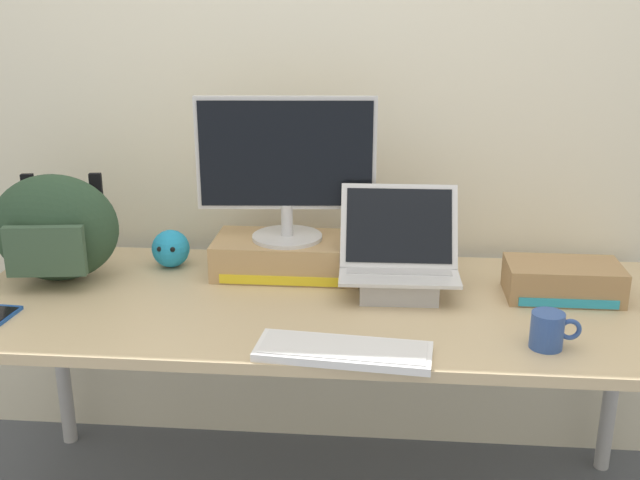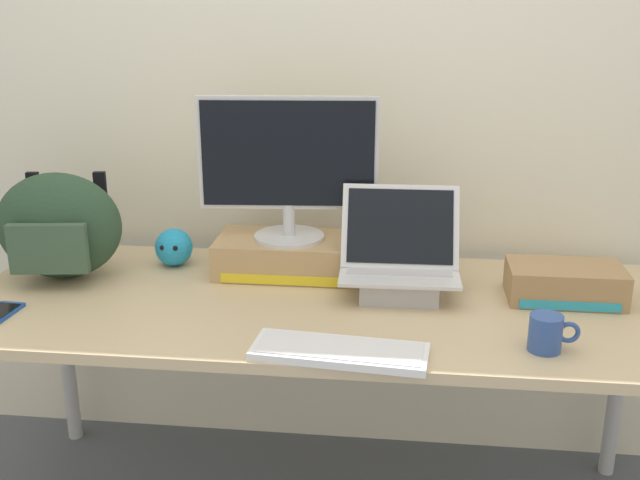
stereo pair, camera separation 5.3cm
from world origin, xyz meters
name	(u,v)px [view 2 (the right image)]	position (x,y,z in m)	size (l,w,h in m)	color
back_wall	(338,79)	(0.00, 0.50, 1.30)	(7.00, 0.10, 2.60)	silver
desk	(320,320)	(0.00, 0.00, 0.67)	(2.02, 0.80, 0.74)	tan
toner_box_yellow	(289,256)	(-0.12, 0.21, 0.79)	(0.45, 0.24, 0.11)	tan
desktop_monitor	(288,166)	(-0.12, 0.21, 1.08)	(0.54, 0.22, 0.44)	silver
open_laptop	(399,272)	(0.22, 0.08, 0.80)	(0.35, 0.26, 0.30)	#ADADB2
external_keyboard	(340,351)	(0.09, -0.34, 0.75)	(0.44, 0.19, 0.02)	white
messenger_backpack	(59,227)	(-0.80, 0.09, 0.90)	(0.40, 0.28, 0.33)	#28422D
coffee_mug	(547,333)	(0.58, -0.25, 0.78)	(0.12, 0.08, 0.09)	#2D4C93
plush_toy	(174,247)	(-0.49, 0.23, 0.80)	(0.12, 0.12, 0.12)	#2393CC
toner_box_cyan	(565,283)	(0.69, 0.09, 0.79)	(0.32, 0.18, 0.10)	#9E7A51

